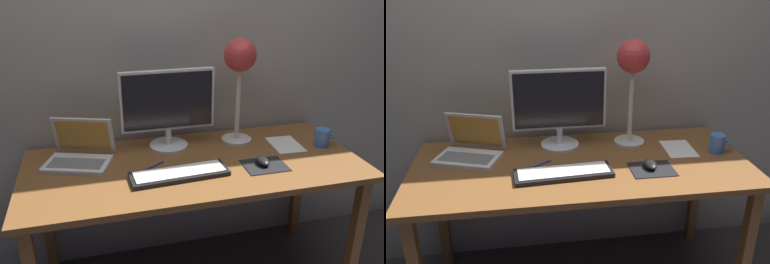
% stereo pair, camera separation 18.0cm
% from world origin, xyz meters
% --- Properties ---
extents(back_wall, '(4.80, 0.06, 2.60)m').
position_xyz_m(back_wall, '(0.00, 0.40, 1.30)').
color(back_wall, '#9E998E').
rests_on(back_wall, ground).
extents(desk, '(1.60, 0.70, 0.74)m').
position_xyz_m(desk, '(0.00, 0.00, 0.66)').
color(desk, brown).
rests_on(desk, ground).
extents(monitor, '(0.47, 0.20, 0.41)m').
position_xyz_m(monitor, '(-0.08, 0.21, 0.96)').
color(monitor, silver).
rests_on(monitor, desk).
extents(keyboard_main, '(0.45, 0.17, 0.03)m').
position_xyz_m(keyboard_main, '(-0.10, -0.11, 0.75)').
color(keyboard_main, black).
rests_on(keyboard_main, desk).
extents(laptop, '(0.35, 0.31, 0.20)m').
position_xyz_m(laptop, '(-0.52, 0.15, 0.80)').
color(laptop, silver).
rests_on(laptop, desk).
extents(desk_lamp, '(0.16, 0.16, 0.54)m').
position_xyz_m(desk_lamp, '(0.29, 0.19, 1.16)').
color(desk_lamp, beige).
rests_on(desk_lamp, desk).
extents(mousepad, '(0.20, 0.16, 0.00)m').
position_xyz_m(mousepad, '(0.31, -0.12, 0.74)').
color(mousepad, black).
rests_on(mousepad, desk).
extents(mouse, '(0.06, 0.10, 0.03)m').
position_xyz_m(mouse, '(0.31, -0.10, 0.76)').
color(mouse, black).
rests_on(mouse, mousepad).
extents(coffee_mug, '(0.11, 0.07, 0.09)m').
position_xyz_m(coffee_mug, '(0.69, 0.02, 0.79)').
color(coffee_mug, '#3F72CC').
rests_on(coffee_mug, desk).
extents(paper_sheet_near_mouse, '(0.16, 0.22, 0.00)m').
position_xyz_m(paper_sheet_near_mouse, '(0.52, 0.08, 0.74)').
color(paper_sheet_near_mouse, white).
rests_on(paper_sheet_near_mouse, desk).
extents(pen, '(0.12, 0.08, 0.01)m').
position_xyz_m(pen, '(-0.20, 0.00, 0.74)').
color(pen, '#2633A5').
rests_on(pen, desk).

